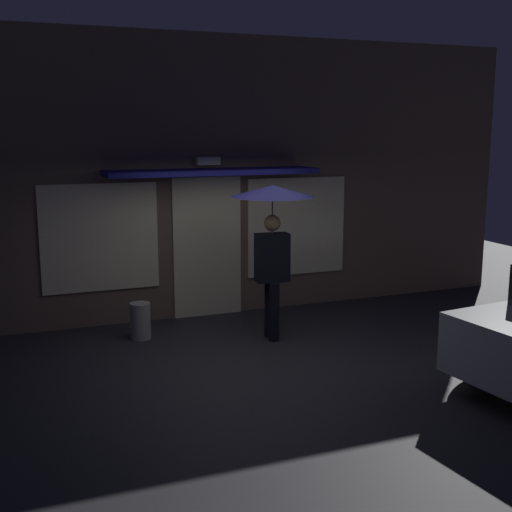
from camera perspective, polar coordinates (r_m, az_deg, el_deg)
ground_plane at (r=8.67m, az=0.16°, el=-8.81°), size 18.00×18.00×0.00m
building_facade at (r=10.40m, az=-4.58°, el=6.64°), size 10.84×1.00×4.35m
person_with_umbrella at (r=9.07m, az=1.42°, el=2.97°), size 1.14×1.14×2.17m
sidewalk_bollard at (r=9.51m, az=-9.97°, el=-5.55°), size 0.29×0.29×0.52m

